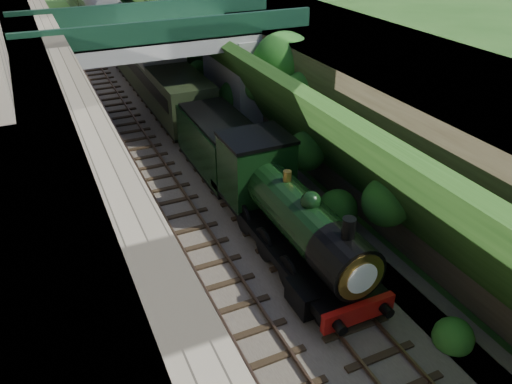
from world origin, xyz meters
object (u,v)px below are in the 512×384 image
tree (284,67)px  tender (220,147)px  road_bridge (172,65)px  locomotive (288,214)px

tree → tender: 6.00m
road_bridge → locomotive: road_bridge is taller
tree → tender: bearing=-155.6°
tree → locomotive: bearing=-116.4°
locomotive → tender: size_ratio=1.70×
locomotive → tender: (-0.00, 7.36, -0.27)m
tree → locomotive: tree is taller
tender → road_bridge: bearing=92.1°
road_bridge → tree: (4.97, -4.97, 0.57)m
road_bridge → locomotive: bearing=-89.0°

